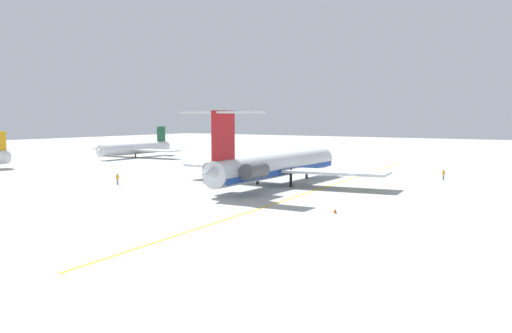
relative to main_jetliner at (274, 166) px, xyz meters
The scene contains 10 objects.
ground 12.72m from the main_jetliner, 85.13° to the right, with size 398.85×398.85×0.00m, color #ADADA8.
main_jetliner is the anchor object (origin of this frame).
airliner_mid_left 68.58m from the main_jetliner, 63.68° to the left, with size 26.48×26.17×7.91m.
ground_crew_near_nose 27.50m from the main_jetliner, 53.18° to the left, with size 0.29×0.37×1.72m.
ground_crew_near_tail 24.64m from the main_jetliner, 120.50° to the left, with size 0.36×0.31×1.75m.
ground_crew_portside 30.67m from the main_jetliner, 48.28° to the left, with size 0.27×0.41×1.67m.
ground_crew_starboard 29.85m from the main_jetliner, 41.98° to the right, with size 0.28×0.44×1.77m.
safety_cone_nose 27.13m from the main_jetliner, 39.98° to the left, with size 0.40×0.40×0.55m, color #EA590F.
safety_cone_wingtip 25.52m from the main_jetliner, 133.09° to the right, with size 0.40×0.40×0.55m, color #EA590F.
taxiway_centreline 8.33m from the main_jetliner, 81.78° to the right, with size 101.72×0.36×0.01m, color gold.
Camera 1 is at (-74.01, -32.29, 10.68)m, focal length 39.05 mm.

